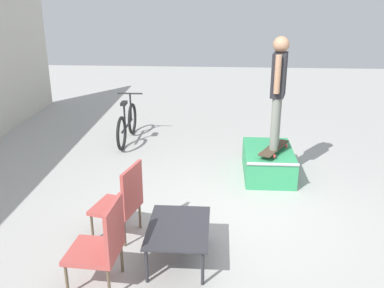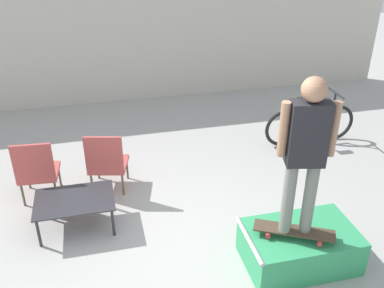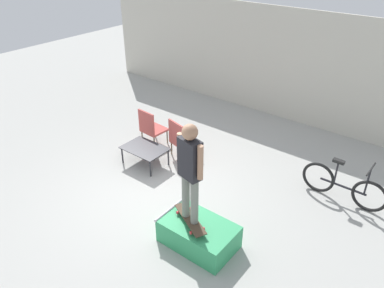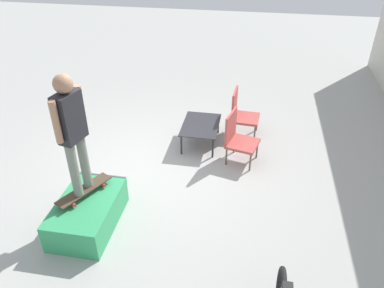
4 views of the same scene
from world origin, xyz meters
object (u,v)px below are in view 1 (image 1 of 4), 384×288
Objects in this scene: coffee_table at (178,230)px; patio_chair_left at (103,243)px; skateboard_on_ramp at (274,148)px; patio_chair_right at (123,200)px; person_skater at (278,84)px; bicycle at (127,124)px; skate_ramp_box at (268,162)px.

patio_chair_left is at bearing 123.84° from coffee_table.
skateboard_on_ramp is at bearing -29.39° from coffee_table.
skateboard_on_ramp is 2.79m from patio_chair_right.
coffee_table is 0.87m from patio_chair_right.
patio_chair_left is (-2.83, 2.05, -0.03)m from skateboard_on_ramp.
person_skater is at bearing 146.52° from patio_chair_right.
skateboard_on_ramp is 3.50m from patio_chair_left.
person_skater is 2.94m from coffee_table.
skateboard_on_ramp is 0.52× the size of bicycle.
patio_chair_left reaches higher than skateboard_on_ramp.
skateboard_on_ramp is at bearing -13.67° from person_skater.
patio_chair_left reaches higher than skate_ramp_box.
patio_chair_right is at bearing -168.37° from bicycle.
bicycle is at bearing 86.47° from skateboard_on_ramp.
patio_chair_right reaches higher than bicycle.
skateboard_on_ramp is 0.88× the size of coffee_table.
coffee_table is (-2.48, 1.26, 0.16)m from skate_ramp_box.
person_skater reaches higher than bicycle.
skateboard_on_ramp is 0.91× the size of patio_chair_left.
skate_ramp_box is 1.47× the size of skateboard_on_ramp.
bicycle is at bearing 60.74° from skate_ramp_box.
patio_chair_right is at bearing -175.71° from patio_chair_left.
person_skater is at bearing 148.25° from patio_chair_left.
skateboard_on_ramp is at bearing 146.52° from patio_chair_right.
skate_ramp_box is 1.34× the size of patio_chair_left.
patio_chair_right reaches higher than coffee_table.
skateboard_on_ramp is 2.70m from coffee_table.
patio_chair_right is (0.94, 0.00, 0.00)m from patio_chair_left.
skate_ramp_box is 2.78m from coffee_table.
person_skater reaches higher than patio_chair_left.
person_skater is (-0.00, 0.00, 1.04)m from skateboard_on_ramp.
patio_chair_left is at bearing 146.20° from skate_ramp_box.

